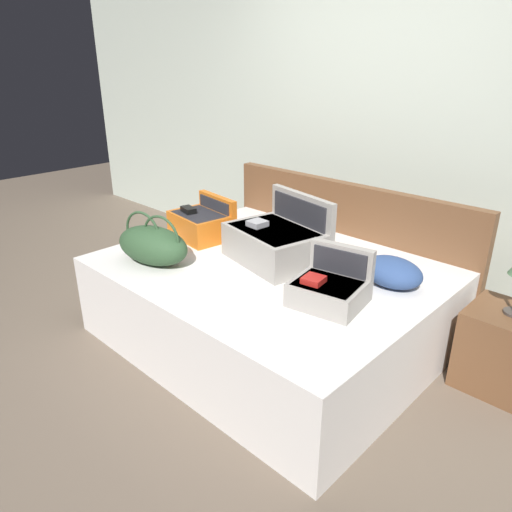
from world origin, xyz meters
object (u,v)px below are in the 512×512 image
bed (269,303)px  pillow_near_headboard (392,272)px  hard_case_large (277,241)px  duffel_bag (153,245)px  hard_case_medium (202,223)px  nightstand (505,351)px  hard_case_small (330,288)px

bed → pillow_near_headboard: size_ratio=5.55×
hard_case_large → pillow_near_headboard: (0.71, 0.18, -0.05)m
hard_case_large → duffel_bag: (-0.54, -0.57, -0.01)m
bed → duffel_bag: size_ratio=3.58×
hard_case_medium → nightstand: 2.09m
bed → hard_case_medium: 0.79m
hard_case_small → duffel_bag: size_ratio=0.73×
hard_case_medium → bed: bearing=4.2°
hard_case_medium → pillow_near_headboard: size_ratio=1.26×
hard_case_small → hard_case_large: bearing=148.1°
hard_case_large → hard_case_medium: bearing=-163.7°
hard_case_small → nightstand: size_ratio=0.88×
hard_case_large → nightstand: 1.45m
pillow_near_headboard → hard_case_medium: bearing=-170.3°
hard_case_large → hard_case_small: bearing=-10.2°
bed → hard_case_medium: (-0.70, 0.04, 0.38)m
hard_case_medium → pillow_near_headboard: bearing=17.2°
duffel_bag → pillow_near_headboard: (1.25, 0.75, -0.04)m
bed → nightstand: bed is taller
hard_case_large → pillow_near_headboard: 0.74m
bed → hard_case_large: size_ratio=3.00×
duffel_bag → pillow_near_headboard: size_ratio=1.55×
hard_case_large → hard_case_medium: hard_case_large is taller
nightstand → bed: bearing=-156.9°
bed → hard_case_medium: size_ratio=4.39×
hard_case_small → duffel_bag: bearing=-173.2°
duffel_bag → hard_case_large: bearing=46.8°
hard_case_large → hard_case_medium: size_ratio=1.46×
hard_case_medium → hard_case_large: bearing=12.0°
hard_case_large → hard_case_small: (0.58, -0.23, -0.04)m
bed → hard_case_small: bearing=-14.1°
duffel_bag → nightstand: size_ratio=1.20×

